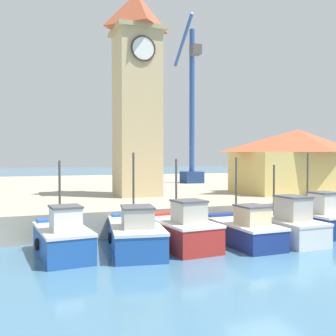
% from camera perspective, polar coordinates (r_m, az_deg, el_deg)
% --- Properties ---
extents(ground_plane, '(300.00, 300.00, 0.00)m').
position_cam_1_polar(ground_plane, '(15.35, 14.13, -14.10)').
color(ground_plane, teal).
extents(quay_wharf, '(120.00, 40.00, 1.39)m').
position_cam_1_polar(quay_wharf, '(40.51, -8.68, -3.29)').
color(quay_wharf, '#A89E89').
rests_on(quay_wharf, ground).
extents(fishing_boat_far_left, '(2.24, 4.28, 4.00)m').
position_cam_1_polar(fishing_boat_far_left, '(17.12, -15.07, -9.82)').
color(fishing_boat_far_left, '#2356A8').
rests_on(fishing_boat_far_left, ground).
extents(fishing_boat_left_outer, '(2.96, 5.39, 4.35)m').
position_cam_1_polar(fishing_boat_left_outer, '(17.67, -4.77, -9.52)').
color(fishing_boat_left_outer, '#2356A8').
rests_on(fishing_boat_left_outer, ground).
extents(fishing_boat_left_inner, '(2.44, 4.37, 4.05)m').
position_cam_1_polar(fishing_boat_left_inner, '(18.15, 2.01, -9.05)').
color(fishing_boat_left_inner, '#AD2823').
rests_on(fishing_boat_left_inner, ground).
extents(fishing_boat_mid_left, '(2.11, 4.66, 4.13)m').
position_cam_1_polar(fishing_boat_mid_left, '(19.16, 10.82, -8.84)').
color(fishing_boat_mid_left, navy).
rests_on(fishing_boat_mid_left, ground).
extents(fishing_boat_center, '(2.08, 5.04, 3.74)m').
position_cam_1_polar(fishing_boat_center, '(20.60, 16.26, -7.93)').
color(fishing_boat_center, silver).
rests_on(fishing_boat_center, ground).
extents(fishing_boat_mid_right, '(2.13, 4.18, 4.38)m').
position_cam_1_polar(fishing_boat_mid_right, '(22.86, 20.51, -6.97)').
color(fishing_boat_mid_right, navy).
rests_on(fishing_boat_mid_right, ground).
extents(clock_tower, '(3.42, 3.42, 15.87)m').
position_cam_1_polar(clock_tower, '(28.30, -4.54, 11.35)').
color(clock_tower, tan).
rests_on(clock_tower, quay_wharf).
extents(warehouse_right, '(9.95, 5.46, 4.91)m').
position_cam_1_polar(warehouse_right, '(32.45, 18.28, 1.13)').
color(warehouse_right, tan).
rests_on(warehouse_right, quay_wharf).
extents(port_crane_far, '(2.00, 8.52, 18.04)m').
position_cam_1_polar(port_crane_far, '(42.07, 3.41, 6.57)').
color(port_crane_far, navy).
rests_on(port_crane_far, quay_wharf).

